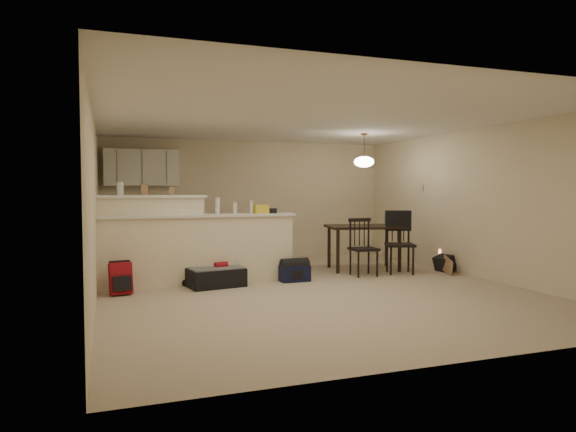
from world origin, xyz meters
name	(u,v)px	position (x,y,z in m)	size (l,w,h in m)	color
room	(310,205)	(0.00, 0.00, 1.25)	(7.00, 7.02, 2.50)	#BBAA90
breakfast_bar	(182,245)	(-1.76, 0.98, 0.61)	(3.08, 0.58, 1.39)	#F3E8C5
upper_cabinets	(142,168)	(-2.20, 3.32, 1.90)	(1.40, 0.34, 0.70)	white
kitchen_counter	(154,242)	(-2.00, 3.19, 0.45)	(1.80, 0.60, 0.90)	white
thermostat	(422,188)	(2.98, 1.55, 1.50)	(0.02, 0.12, 0.12)	beige
jar	(120,189)	(-2.65, 1.12, 1.49)	(0.10, 0.10, 0.20)	silver
cereal_box	(145,190)	(-2.30, 1.12, 1.47)	(0.10, 0.07, 0.16)	#9C7450
small_box	(172,191)	(-1.89, 1.12, 1.45)	(0.08, 0.06, 0.12)	#9C7450
bottle_a	(218,206)	(-1.21, 0.90, 1.22)	(0.07, 0.07, 0.26)	silver
bottle_b	(235,208)	(-0.93, 0.90, 1.18)	(0.06, 0.06, 0.18)	silver
bag_lump	(261,209)	(-0.49, 0.90, 1.16)	(0.22, 0.18, 0.14)	#9C7450
pouch	(273,211)	(-0.30, 0.90, 1.13)	(0.12, 0.10, 0.08)	#9C7450
extra_item_x	(251,207)	(-0.65, 0.90, 1.19)	(0.05, 0.05, 0.21)	silver
dining_table	(363,231)	(1.59, 1.32, 0.72)	(1.45, 1.11, 0.82)	black
pendant_lamp	(364,161)	(1.59, 1.32, 1.99)	(0.36, 0.36, 0.62)	brown
dining_chair_near	(364,247)	(1.28, 0.71, 0.49)	(0.43, 0.41, 0.98)	black
dining_chair_far	(400,243)	(1.99, 0.71, 0.54)	(0.47, 0.45, 1.08)	black
suitcase	(216,277)	(-1.30, 0.60, 0.14)	(0.82, 0.53, 0.28)	black
red_backpack	(121,279)	(-2.68, 0.45, 0.22)	(0.30, 0.19, 0.45)	maroon
navy_duffel	(295,273)	(-0.02, 0.61, 0.13)	(0.47, 0.26, 0.26)	#111636
black_daypack	(445,264)	(2.85, 0.61, 0.14)	(0.32, 0.23, 0.28)	black
cardboard_sheet	(448,266)	(2.72, 0.34, 0.14)	(0.37, 0.02, 0.29)	#9C7450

